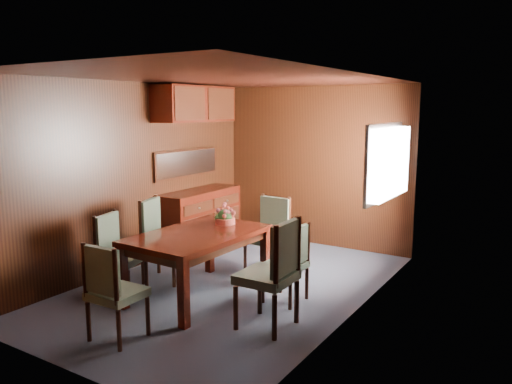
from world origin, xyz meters
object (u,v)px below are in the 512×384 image
Objects in this scene: sideboard at (200,221)px; chair_right_near at (274,268)px; chair_left_near at (116,250)px; dining_table at (198,242)px; flower_centerpiece at (225,214)px; chair_head at (111,287)px.

chair_right_near is (2.23, -1.69, 0.14)m from sideboard.
chair_left_near is 0.88× the size of chair_right_near.
chair_left_near is at bearing -146.92° from dining_table.
chair_right_near is 4.29× the size of flower_centerpiece.
chair_right_near is at bearing -34.51° from flower_centerpiece.
chair_head is at bearing 131.99° from chair_right_near.
chair_head is at bearing -89.40° from flower_centerpiece.
chair_left_near is (-0.78, -0.47, -0.10)m from dining_table.
chair_right_near reaches higher than dining_table.
flower_centerpiece is (-1.11, 0.76, 0.25)m from chair_right_near.
sideboard is 1.52m from flower_centerpiece.
chair_right_near reaches higher than chair_left_near.
chair_right_near is at bearing -11.76° from dining_table.
flower_centerpiece is at bearing 54.78° from chair_right_near.
chair_right_near reaches higher than chair_head.
sideboard is 1.53× the size of chair_head.
flower_centerpiece is at bearing 89.42° from dining_table.
chair_head is at bearing -67.00° from sideboard.
dining_table is at bearing 90.04° from chair_head.
sideboard is 0.89× the size of dining_table.
chair_head reaches higher than sideboard.
chair_right_near is (1.91, 0.20, 0.07)m from chair_left_near.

